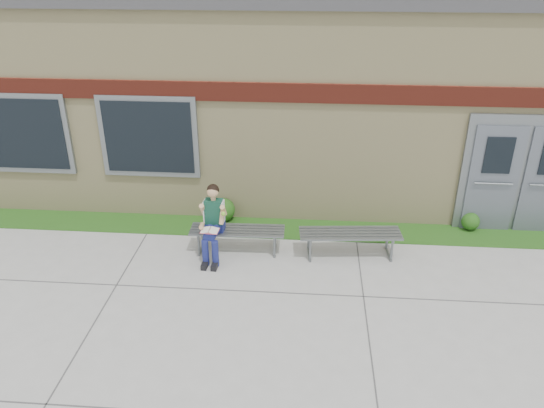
{
  "coord_description": "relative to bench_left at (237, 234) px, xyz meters",
  "views": [
    {
      "loc": [
        0.09,
        -6.45,
        5.01
      ],
      "look_at": [
        -0.55,
        1.7,
        0.98
      ],
      "focal_mm": 35.0,
      "sensor_mm": 36.0,
      "label": 1
    }
  ],
  "objects": [
    {
      "name": "ground",
      "position": [
        1.17,
        -1.74,
        -0.34
      ],
      "size": [
        80.0,
        80.0,
        0.0
      ],
      "primitive_type": "plane",
      "color": "#9E9E99",
      "rests_on": "ground"
    },
    {
      "name": "bench_right",
      "position": [
        2.0,
        -0.0,
        0.02
      ],
      "size": [
        1.81,
        0.64,
        0.46
      ],
      "rotation": [
        0.0,
        0.0,
        0.09
      ],
      "color": "slate",
      "rests_on": "ground"
    },
    {
      "name": "shrub_mid",
      "position": [
        -0.44,
        1.11,
        -0.08
      ],
      "size": [
        0.46,
        0.46,
        0.46
      ],
      "primitive_type": "sphere",
      "color": "#295316",
      "rests_on": "grass_strip"
    },
    {
      "name": "grass_strip",
      "position": [
        1.17,
        0.86,
        -0.33
      ],
      "size": [
        16.0,
        0.8,
        0.02
      ],
      "primitive_type": "cube",
      "color": "#295316",
      "rests_on": "ground"
    },
    {
      "name": "bench_left",
      "position": [
        0.0,
        0.0,
        0.0
      ],
      "size": [
        1.69,
        0.51,
        0.44
      ],
      "rotation": [
        0.0,
        0.0,
        0.03
      ],
      "color": "slate",
      "rests_on": "ground"
    },
    {
      "name": "girl",
      "position": [
        -0.39,
        -0.2,
        0.35
      ],
      "size": [
        0.48,
        0.81,
        1.33
      ],
      "rotation": [
        0.0,
        0.0,
        -0.06
      ],
      "color": "navy",
      "rests_on": "ground"
    },
    {
      "name": "school_building",
      "position": [
        1.17,
        4.25,
        1.77
      ],
      "size": [
        16.2,
        6.22,
        4.2
      ],
      "color": "beige",
      "rests_on": "ground"
    },
    {
      "name": "shrub_east",
      "position": [
        4.38,
        1.11,
        -0.14
      ],
      "size": [
        0.34,
        0.34,
        0.34
      ],
      "primitive_type": "sphere",
      "color": "#295316",
      "rests_on": "grass_strip"
    }
  ]
}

